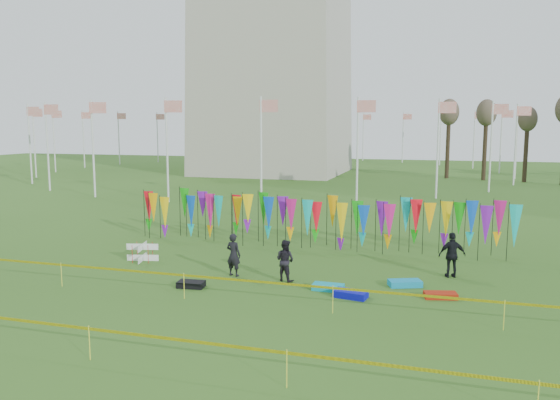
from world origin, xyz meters
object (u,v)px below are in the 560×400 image
(person_left, at_px, (234,255))
(person_mid, at_px, (285,260))
(kite_bag_turquoise, at_px, (328,287))
(kite_bag_black, at_px, (191,284))
(kite_bag_teal, at_px, (405,283))
(box_kite, at_px, (143,252))
(kite_bag_blue, at_px, (351,294))
(person_right, at_px, (452,255))
(kite_bag_red, at_px, (440,295))

(person_left, relative_size, person_mid, 1.07)
(kite_bag_turquoise, bearing_deg, person_left, 168.48)
(kite_bag_black, relative_size, kite_bag_teal, 0.82)
(box_kite, bearing_deg, person_left, -12.78)
(kite_bag_black, bearing_deg, person_left, 63.71)
(person_left, xyz_separation_m, kite_bag_black, (-0.93, -1.89, -0.73))
(box_kite, height_order, person_left, person_left)
(kite_bag_turquoise, distance_m, kite_bag_black, 4.99)
(person_left, height_order, kite_bag_blue, person_left)
(person_mid, relative_size, kite_bag_turquoise, 1.44)
(person_left, bearing_deg, kite_bag_blue, 175.92)
(kite_bag_turquoise, relative_size, kite_bag_black, 1.14)
(kite_bag_teal, bearing_deg, kite_bag_black, -162.52)
(box_kite, relative_size, person_right, 0.44)
(kite_bag_teal, bearing_deg, kite_bag_blue, -132.22)
(person_right, bearing_deg, box_kite, -11.80)
(kite_bag_blue, height_order, kite_bag_red, kite_bag_blue)
(box_kite, distance_m, kite_bag_turquoise, 8.81)
(box_kite, xyz_separation_m, kite_bag_turquoise, (8.61, -1.86, -0.28))
(person_left, xyz_separation_m, kite_bag_red, (7.82, -0.61, -0.75))
(kite_bag_turquoise, bearing_deg, box_kite, 167.80)
(box_kite, xyz_separation_m, kite_bag_red, (12.49, -1.67, -0.29))
(kite_bag_black, bearing_deg, kite_bag_red, 8.31)
(person_mid, bearing_deg, kite_bag_red, -165.78)
(person_left, xyz_separation_m, kite_bag_teal, (6.56, 0.47, -0.73))
(kite_bag_black, distance_m, kite_bag_teal, 7.85)
(person_mid, height_order, kite_bag_black, person_mid)
(kite_bag_turquoise, bearing_deg, kite_bag_teal, 26.03)
(kite_bag_turquoise, distance_m, kite_bag_red, 3.88)
(kite_bag_red, xyz_separation_m, kite_bag_black, (-8.75, -1.28, 0.01))
(person_mid, height_order, kite_bag_red, person_mid)
(box_kite, height_order, person_right, person_right)
(person_mid, bearing_deg, person_right, -139.68)
(kite_bag_turquoise, distance_m, kite_bag_teal, 2.91)
(person_mid, bearing_deg, kite_bag_teal, -153.34)
(kite_bag_blue, bearing_deg, box_kite, 165.49)
(person_right, height_order, kite_bag_teal, person_right)
(kite_bag_turquoise, height_order, kite_bag_black, kite_bag_black)
(kite_bag_red, height_order, kite_bag_teal, kite_bag_teal)
(person_mid, bearing_deg, kite_bag_black, 49.80)
(person_left, bearing_deg, person_right, -152.72)
(person_left, relative_size, kite_bag_red, 1.55)
(box_kite, height_order, kite_bag_red, box_kite)
(person_left, bearing_deg, kite_bag_turquoise, -179.45)
(box_kite, height_order, kite_bag_teal, box_kite)
(kite_bag_blue, distance_m, kite_bag_red, 3.07)
(box_kite, xyz_separation_m, kite_bag_blue, (9.52, -2.46, -0.28))
(person_right, relative_size, kite_bag_blue, 1.58)
(box_kite, relative_size, kite_bag_black, 0.81)
(person_left, height_order, kite_bag_teal, person_left)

